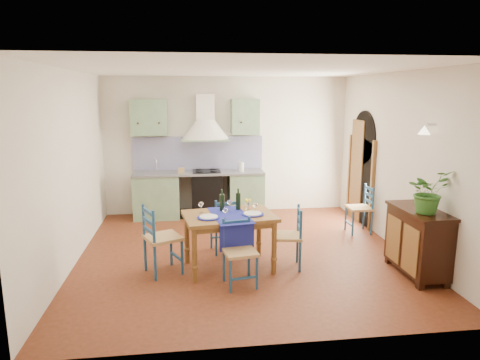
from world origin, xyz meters
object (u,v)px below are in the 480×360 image
Objects in this scene: dining_table at (229,221)px; chair_near at (239,252)px; sideboard at (418,239)px; potted_plant at (428,191)px.

dining_table reaches higher than chair_near.
chair_near is 0.83× the size of sideboard.
potted_plant reaches higher than dining_table.
sideboard is at bearing 83.54° from potted_plant.
potted_plant reaches higher than chair_near.
chair_near is 2.45m from sideboard.
dining_table is 2.65m from potted_plant.
potted_plant is at bearing -4.19° from chair_near.
potted_plant is (-0.02, -0.18, 0.71)m from sideboard.
sideboard is 1.83× the size of potted_plant.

